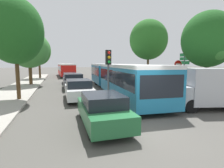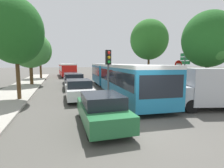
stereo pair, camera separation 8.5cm
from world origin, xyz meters
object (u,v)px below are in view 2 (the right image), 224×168
object	(u,v)px
queued_car_navy	(71,78)
direction_sign_post	(185,63)
tree_left_mid	(15,31)
tree_right_mid	(149,40)
queued_car_green	(102,109)
white_van	(217,87)
tree_left_far	(30,50)
city_bus_rear	(67,69)
no_entry_sign	(178,72)
queued_car_graphite	(74,81)
traffic_light	(108,65)
tree_left_distant	(40,51)
tree_right_near	(210,41)
articulated_bus	(116,76)
queued_car_white	(79,89)

from	to	relation	value
queued_car_navy	direction_sign_post	xyz separation A→B (m)	(9.04, -10.24, 1.87)
tree_left_mid	tree_right_mid	xyz separation A→B (m)	(13.11, 5.88, 0.64)
tree_right_mid	queued_car_green	bearing A→B (deg)	-125.73
white_van	tree_left_far	distance (m)	18.70
city_bus_rear	queued_car_navy	size ratio (longest dim) A/B	2.83
queued_car_green	no_entry_sign	bearing A→B (deg)	-54.64
queued_car_green	tree_right_mid	distance (m)	15.75
direction_sign_post	tree_left_far	bearing A→B (deg)	-27.13
queued_car_graphite	tree_left_far	xyz separation A→B (m)	(-4.52, 4.02, 3.29)
queued_car_graphite	queued_car_green	bearing A→B (deg)	-178.21
queued_car_green	queued_car_navy	size ratio (longest dim) A/B	0.98
queued_car_green	traffic_light	size ratio (longest dim) A/B	1.15
city_bus_rear	tree_right_mid	bearing A→B (deg)	-153.26
tree_left_distant	queued_car_green	bearing A→B (deg)	-79.28
direction_sign_post	tree_right_near	world-z (taller)	tree_right_near
articulated_bus	tree_left_mid	distance (m)	8.59
white_van	tree_left_distant	size ratio (longest dim) A/B	0.78
tree_left_far	city_bus_rear	bearing A→B (deg)	71.03
direction_sign_post	tree_right_near	size ratio (longest dim) A/B	0.56
tree_left_far	tree_left_distant	xyz separation A→B (m)	(0.26, 8.73, 0.37)
articulated_bus	tree_left_far	distance (m)	10.95
tree_right_near	traffic_light	bearing A→B (deg)	-179.99
no_entry_sign	tree_right_mid	xyz separation A→B (m)	(0.87, 6.69, 3.46)
tree_left_mid	city_bus_rear	bearing A→B (deg)	79.39
city_bus_rear	traffic_light	size ratio (longest dim) A/B	3.30
queued_car_white	tree_left_mid	xyz separation A→B (m)	(-3.98, 0.77, 3.97)
articulated_bus	tree_right_near	world-z (taller)	tree_right_near
tree_right_near	tree_left_distant	bearing A→B (deg)	124.23
queued_car_navy	tree_left_mid	world-z (taller)	tree_left_mid
traffic_light	tree_left_distant	size ratio (longest dim) A/B	0.50
articulated_bus	traffic_light	distance (m)	5.11
queued_car_white	tree_left_distant	size ratio (longest dim) A/B	0.60
queued_car_green	tree_left_mid	xyz separation A→B (m)	(-4.33, 6.33, 4.01)
queued_car_navy	no_entry_sign	xyz separation A→B (m)	(8.17, -10.53, 1.18)
queued_car_navy	white_van	bearing A→B (deg)	-154.43
queued_car_graphite	white_van	bearing A→B (deg)	-144.75
queued_car_graphite	queued_car_white	bearing A→B (deg)	179.49
queued_car_green	tree_right_mid	bearing A→B (deg)	-35.26
queued_car_white	traffic_light	size ratio (longest dim) A/B	1.22
city_bus_rear	direction_sign_post	xyz separation A→B (m)	(8.98, -22.62, 1.18)
queued_car_navy	traffic_light	distance (m)	12.57
white_van	tree_left_mid	world-z (taller)	tree_left_mid
queued_car_navy	tree_left_far	world-z (taller)	tree_left_far
city_bus_rear	queued_car_white	xyz separation A→B (m)	(-0.16, -22.88, -0.66)
city_bus_rear	traffic_light	world-z (taller)	traffic_light
no_entry_sign	traffic_light	bearing A→B (deg)	-74.67
tree_left_far	no_entry_sign	bearing A→B (deg)	-37.06
traffic_light	direction_sign_post	bearing A→B (deg)	103.90
queued_car_green	city_bus_rear	bearing A→B (deg)	0.85
articulated_bus	traffic_light	size ratio (longest dim) A/B	4.97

